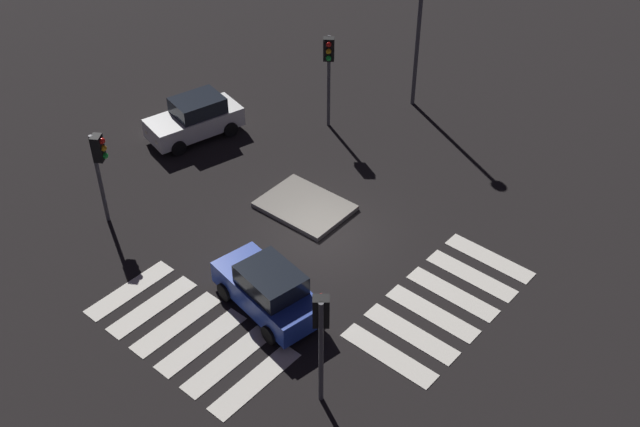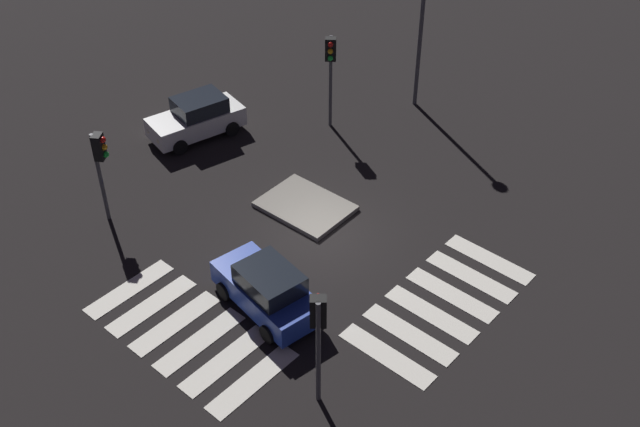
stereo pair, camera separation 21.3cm
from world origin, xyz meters
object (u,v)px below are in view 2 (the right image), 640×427
Objects in this scene: traffic_light_west at (331,61)px; car_white at (197,118)px; traffic_light_east at (318,324)px; car_blue at (267,289)px; traffic_light_south at (100,156)px; traffic_island at (305,206)px.

car_white is at bearing -80.00° from traffic_light_west.
car_white is at bearing 20.79° from traffic_light_east.
traffic_light_south is at bearing 13.30° from car_blue.
traffic_light_east is 0.92× the size of traffic_light_west.
traffic_light_east is at bearing 75.27° from car_white.
traffic_light_south reaches higher than car_blue.
traffic_light_south is at bearing 31.67° from car_white.
traffic_light_south reaches higher than traffic_island.
traffic_light_east is at bearing 166.26° from car_blue.
traffic_light_east is at bearing -45.23° from traffic_island.
traffic_light_east is (6.07, -6.12, 2.78)m from traffic_island.
car_white is (-9.37, 5.37, 0.01)m from car_blue.
traffic_light_east reaches higher than car_blue.
car_white is 6.04m from traffic_light_west.
traffic_light_west is (-9.10, 11.03, 0.27)m from traffic_light_east.
traffic_light_south reaches higher than car_white.
traffic_island is at bearing -51.05° from car_blue.
traffic_island is 0.90× the size of traffic_light_south.
car_white is 1.16× the size of traffic_light_south.
traffic_light_west is at bearing 45.59° from traffic_light_south.
car_white is (-6.76, 0.75, 0.76)m from traffic_island.
traffic_light_east is 1.05× the size of traffic_light_south.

